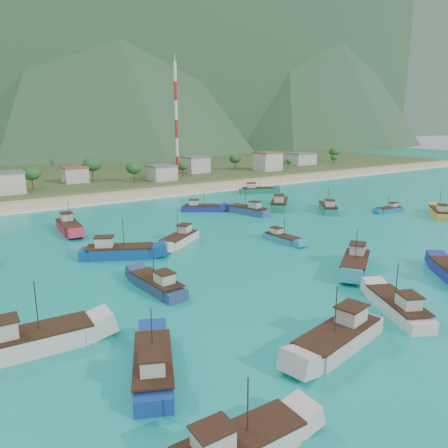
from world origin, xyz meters
TOP-DOWN VIEW (x-y plane):
  - ground at (0.00, 0.00)m, footprint 600.00×600.00m
  - beach at (0.00, 79.00)m, footprint 400.00×18.00m
  - land at (0.00, 140.00)m, footprint 400.00×110.00m
  - surf_line at (0.00, 69.50)m, footprint 400.00×2.50m
  - village at (18.86, 102.79)m, footprint 215.61×29.29m
  - vegetation at (-4.03, 103.05)m, footprint 276.34×25.50m
  - radio_tower at (37.16, 108.00)m, footprint 1.20×1.20m
  - boat_2 at (-23.93, 17.65)m, footprint 13.26×9.45m
  - boat_5 at (9.70, 44.29)m, footprint 10.41×8.29m
  - boat_8 at (-15.99, -26.11)m, footprint 13.72×6.37m
  - boat_9 at (18.04, 34.22)m, footprint 6.13×12.09m
  - boat_10 at (51.07, 14.98)m, footprint 8.24×3.25m
  - boat_11 at (-25.06, -0.29)m, footprint 4.15×11.43m
  - boat_14 at (29.77, 35.32)m, footprint 12.43×12.39m
  - boat_15 at (40.78, 58.88)m, footprint 11.89×7.77m
  - boat_18 at (-25.95, 41.81)m, footprint 4.72×12.81m
  - boat_22 at (-34.96, -19.75)m, footprint 8.25×12.33m
  - boat_23 at (-34.42, -32.76)m, footprint 11.35×3.58m
  - boat_25 at (7.33, 9.16)m, footprint 2.95×8.91m
  - boat_26 at (56.61, 4.22)m, footprint 10.82×9.97m
  - boat_27 at (-10.53, 19.40)m, footprint 11.34×9.24m
  - boat_28 at (5.91, -10.48)m, footprint 12.46×10.08m
  - boat_29 at (-3.29, -24.72)m, footprint 8.27×11.99m
  - boat_30 at (37.48, 24.39)m, footprint 9.99×11.34m
  - boat_31 at (-43.82, -8.08)m, footprint 13.96×4.72m

SIDE VIEW (x-z plane):
  - ground at x=0.00m, z-range 0.00..0.00m
  - beach at x=0.00m, z-range -0.60..0.60m
  - land at x=0.00m, z-range -1.20..1.20m
  - surf_line at x=0.00m, z-range -0.04..0.04m
  - boat_10 at x=51.07m, z-range -1.90..2.84m
  - boat_25 at x=7.33m, z-range -2.05..3.16m
  - boat_5 at x=9.70m, z-range -2.35..3.81m
  - boat_11 at x=-25.06m, z-range -2.50..4.12m
  - boat_23 at x=-34.42m, z-range -2.51..4.15m
  - boat_26 at x=56.61m, z-range -2.53..4.19m
  - boat_27 at x=-10.53m, z-range -2.54..4.21m
  - boat_15 at x=40.78m, z-range -2.55..4.24m
  - boat_9 at x=18.04m, z-range -2.58..4.28m
  - boat_29 at x=-3.29m, z-range -2.59..4.31m
  - boat_30 at x=37.48m, z-range -2.60..4.33m
  - boat_22 at x=-34.96m, z-range -2.64..4.43m
  - boat_28 at x=5.91m, z-range -2.75..4.66m
  - boat_18 at x=-25.95m, z-range -2.75..4.66m
  - boat_2 at x=-23.93m, z-range -2.83..4.83m
  - boat_8 at x=-15.99m, z-range -2.88..4.93m
  - boat_14 at x=29.77m, z-range -2.94..5.07m
  - boat_31 at x=-43.82m, z-range -2.98..5.16m
  - village at x=18.86m, z-range 0.91..8.66m
  - vegetation at x=-4.03m, z-range 0.73..9.69m
  - radio_tower at x=37.16m, z-range 1.60..46.48m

